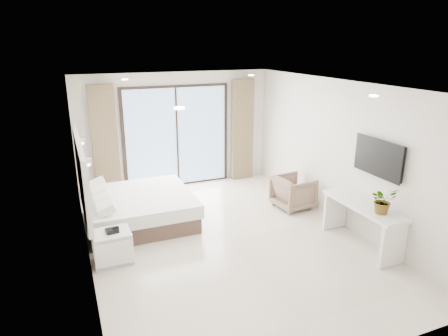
{
  "coord_description": "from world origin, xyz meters",
  "views": [
    {
      "loc": [
        -2.45,
        -5.86,
        3.35
      ],
      "look_at": [
        0.11,
        0.4,
        1.2
      ],
      "focal_mm": 32.0,
      "sensor_mm": 36.0,
      "label": 1
    }
  ],
  "objects_px": {
    "armchair": "(293,191)",
    "console_desk": "(363,215)",
    "nightstand": "(113,247)",
    "bed": "(138,208)"
  },
  "relations": [
    {
      "from": "nightstand",
      "to": "armchair",
      "type": "relative_size",
      "value": 0.78
    },
    {
      "from": "console_desk",
      "to": "armchair",
      "type": "relative_size",
      "value": 2.13
    },
    {
      "from": "nightstand",
      "to": "armchair",
      "type": "height_order",
      "value": "armchair"
    },
    {
      "from": "bed",
      "to": "console_desk",
      "type": "relative_size",
      "value": 1.26
    },
    {
      "from": "armchair",
      "to": "console_desk",
      "type": "bearing_deg",
      "value": 179.64
    },
    {
      "from": "console_desk",
      "to": "armchair",
      "type": "height_order",
      "value": "console_desk"
    },
    {
      "from": "nightstand",
      "to": "console_desk",
      "type": "xyz_separation_m",
      "value": [
        3.99,
        -1.04,
        0.3
      ]
    },
    {
      "from": "console_desk",
      "to": "armchair",
      "type": "bearing_deg",
      "value": 95.82
    },
    {
      "from": "nightstand",
      "to": "armchair",
      "type": "bearing_deg",
      "value": 10.76
    },
    {
      "from": "bed",
      "to": "console_desk",
      "type": "xyz_separation_m",
      "value": [
        3.35,
        -2.35,
        0.27
      ]
    }
  ]
}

